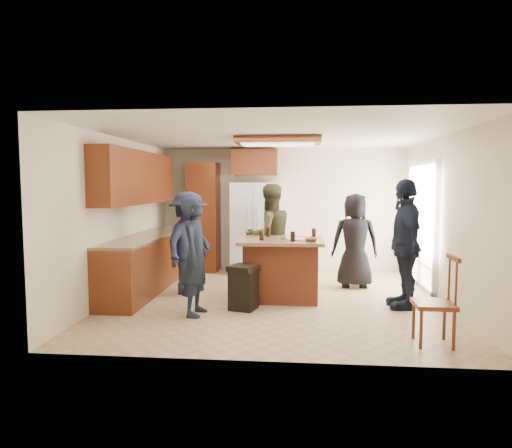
# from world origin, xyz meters

# --- Properties ---
(person_front_left) EXTENTS (0.47, 0.62, 1.60)m
(person_front_left) POSITION_xyz_m (-1.05, -0.94, 0.80)
(person_front_left) COLOR #182031
(person_front_left) RESTS_ON ground
(person_behind_left) EXTENTS (1.01, 0.89, 1.78)m
(person_behind_left) POSITION_xyz_m (-0.17, 0.76, 0.89)
(person_behind_left) COLOR #3B3D23
(person_behind_left) RESTS_ON ground
(person_behind_right) EXTENTS (0.80, 0.54, 1.62)m
(person_behind_right) POSITION_xyz_m (1.29, 0.95, 0.81)
(person_behind_right) COLOR black
(person_behind_right) RESTS_ON ground
(person_side_right) EXTENTS (0.57, 1.09, 1.85)m
(person_side_right) POSITION_xyz_m (1.83, -0.31, 0.92)
(person_side_right) COLOR #171E2F
(person_side_right) RESTS_ON ground
(person_counter) EXTENTS (0.75, 1.16, 1.65)m
(person_counter) POSITION_xyz_m (-1.44, 0.22, 0.83)
(person_counter) COLOR #1C2038
(person_counter) RESTS_ON ground
(left_cabinetry) EXTENTS (0.64, 3.00, 2.30)m
(left_cabinetry) POSITION_xyz_m (-2.24, 0.40, 0.96)
(left_cabinetry) COLOR maroon
(left_cabinetry) RESTS_ON ground
(back_wall_units) EXTENTS (1.80, 0.60, 2.45)m
(back_wall_units) POSITION_xyz_m (-1.33, 2.20, 1.38)
(back_wall_units) COLOR maroon
(back_wall_units) RESTS_ON ground
(refrigerator) EXTENTS (0.90, 0.76, 1.80)m
(refrigerator) POSITION_xyz_m (-0.55, 2.12, 0.90)
(refrigerator) COLOR white
(refrigerator) RESTS_ON ground
(kitchen_island) EXTENTS (1.28, 1.03, 0.93)m
(kitchen_island) POSITION_xyz_m (0.06, 0.04, 0.47)
(kitchen_island) COLOR #AC472C
(kitchen_island) RESTS_ON ground
(island_items) EXTENTS (0.89, 0.66, 0.15)m
(island_items) POSITION_xyz_m (0.30, -0.05, 0.97)
(island_items) COLOR silver
(island_items) RESTS_ON kitchen_island
(trash_bin) EXTENTS (0.48, 0.48, 0.63)m
(trash_bin) POSITION_xyz_m (-0.45, -0.62, 0.32)
(trash_bin) COLOR black
(trash_bin) RESTS_ON ground
(spindle_chair) EXTENTS (0.43, 0.43, 0.99)m
(spindle_chair) POSITION_xyz_m (1.83, -1.84, 0.45)
(spindle_chair) COLOR maroon
(spindle_chair) RESTS_ON ground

